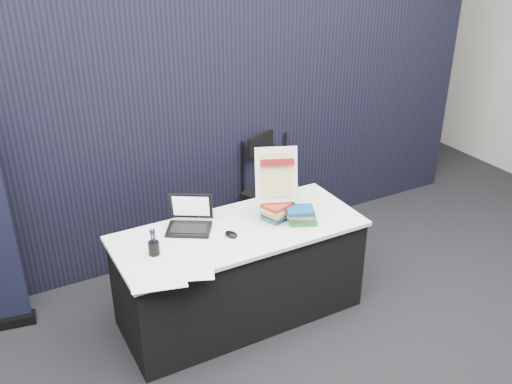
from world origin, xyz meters
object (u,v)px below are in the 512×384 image
object	(u,v)px
book_stack_short	(301,215)
stacking_chair	(274,187)
book_stack_tall	(278,210)
display_table	(240,273)
laptop	(186,221)
info_sign	(276,176)

from	to	relation	value
book_stack_short	stacking_chair	xyz separation A→B (m)	(0.31, 0.92, -0.23)
book_stack_tall	stacking_chair	xyz separation A→B (m)	(0.43, 0.79, -0.25)
display_table	book_stack_tall	size ratio (longest dim) A/B	7.35
book_stack_short	book_stack_tall	bearing A→B (deg)	132.95
laptop	book_stack_short	xyz separation A→B (m)	(0.76, -0.32, 0.00)
book_stack_short	info_sign	size ratio (longest dim) A/B	0.59
book_stack_short	laptop	bearing A→B (deg)	157.38
book_stack_tall	stacking_chair	bearing A→B (deg)	61.38
info_sign	book_stack_tall	bearing A→B (deg)	-67.09
laptop	stacking_chair	world-z (taller)	stacking_chair
book_stack_tall	book_stack_short	distance (m)	0.18
display_table	book_stack_short	world-z (taller)	book_stack_short
book_stack_short	display_table	bearing A→B (deg)	164.35
display_table	info_sign	xyz separation A→B (m)	(0.32, 0.04, 0.71)
stacking_chair	book_stack_short	bearing A→B (deg)	-132.21
book_stack_short	stacking_chair	bearing A→B (deg)	71.22
display_table	stacking_chair	world-z (taller)	stacking_chair
book_stack_tall	stacking_chair	distance (m)	0.94
display_table	info_sign	world-z (taller)	info_sign
display_table	info_sign	bearing A→B (deg)	6.22
display_table	book_stack_tall	bearing A→B (deg)	0.81
laptop	book_stack_short	bearing A→B (deg)	9.02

